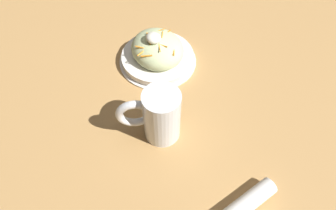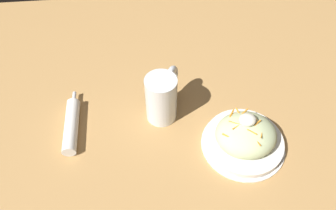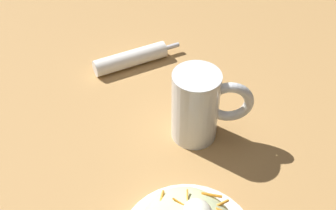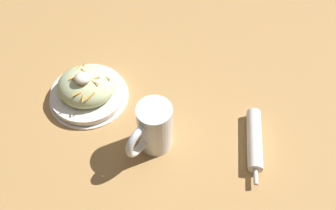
% 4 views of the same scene
% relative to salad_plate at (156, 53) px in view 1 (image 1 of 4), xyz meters
% --- Properties ---
extents(ground_plane, '(1.43, 1.43, 0.00)m').
position_rel_salad_plate_xyz_m(ground_plane, '(-0.17, -0.00, -0.03)').
color(ground_plane, '#B2844C').
extents(salad_plate, '(0.21, 0.21, 0.10)m').
position_rel_salad_plate_xyz_m(salad_plate, '(0.00, 0.00, 0.00)').
color(salad_plate, white).
rests_on(salad_plate, ground_plane).
extents(beer_mug, '(0.09, 0.13, 0.14)m').
position_rel_salad_plate_xyz_m(beer_mug, '(-0.19, 0.12, 0.03)').
color(beer_mug, white).
rests_on(beer_mug, ground_plane).
extents(napkin_roll, '(0.04, 0.20, 0.04)m').
position_rel_salad_plate_xyz_m(napkin_roll, '(-0.43, 0.09, -0.02)').
color(napkin_roll, white).
rests_on(napkin_roll, ground_plane).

